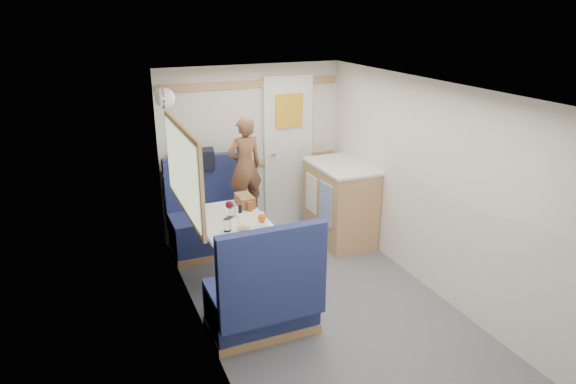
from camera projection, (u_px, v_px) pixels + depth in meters
name	position (u px, v px, depth m)	size (l,w,h in m)	color
floor	(339.00, 324.00, 4.48)	(4.50, 4.50, 0.00)	#515156
ceiling	(349.00, 94.00, 3.80)	(4.50, 4.50, 0.00)	silver
wall_back	(252.00, 150.00, 6.09)	(2.20, 0.02, 2.00)	silver
wall_left	(211.00, 241.00, 3.74)	(0.02, 4.50, 2.00)	silver
wall_right	(453.00, 199.00, 4.54)	(0.02, 4.50, 2.00)	silver
oak_trim_low	(253.00, 163.00, 6.12)	(2.15, 0.02, 0.08)	#A4824A
oak_trim_high	(251.00, 84.00, 5.81)	(2.15, 0.02, 0.08)	#A4824A
side_window	(182.00, 170.00, 4.53)	(0.04, 1.30, 0.72)	#A9B498
rear_door	(288.00, 149.00, 6.23)	(0.62, 0.12, 1.86)	white
dinette_table	(232.00, 233.00, 4.92)	(0.62, 0.92, 0.72)	white
bench_far	(210.00, 225.00, 5.76)	(0.90, 0.59, 1.05)	navy
bench_near	(264.00, 302.00, 4.26)	(0.90, 0.59, 1.05)	navy
ledge	(202.00, 169.00, 5.78)	(0.90, 0.14, 0.04)	#A4824A
dome_light	(165.00, 98.00, 5.11)	(0.20, 0.20, 0.20)	white
galley_counter	(340.00, 202.00, 5.96)	(0.57, 0.92, 0.92)	#A4824A
person	(245.00, 167.00, 5.50)	(0.39, 0.26, 1.08)	brown
duffel_bag	(194.00, 159.00, 5.71)	(0.44, 0.21, 0.21)	black
tray	(252.00, 220.00, 4.80)	(0.26, 0.33, 0.02)	white
orange_fruit	(262.00, 218.00, 4.73)	(0.08, 0.08, 0.08)	orange
cheese_block	(244.00, 227.00, 4.58)	(0.10, 0.06, 0.04)	#D8C67C
wine_glass	(229.00, 206.00, 4.83)	(0.08, 0.08, 0.17)	white
tumbler_left	(227.00, 225.00, 4.56)	(0.07, 0.07, 0.12)	white
tumbler_right	(232.00, 211.00, 4.89)	(0.06, 0.06, 0.10)	white
beer_glass	(250.00, 206.00, 5.02)	(0.06, 0.06, 0.09)	#924715
pepper_grinder	(240.00, 210.00, 4.93)	(0.03, 0.03, 0.09)	black
salt_grinder	(236.00, 212.00, 4.88)	(0.04, 0.04, 0.10)	white
bread_loaf	(245.00, 200.00, 5.15)	(0.14, 0.26, 0.11)	brown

